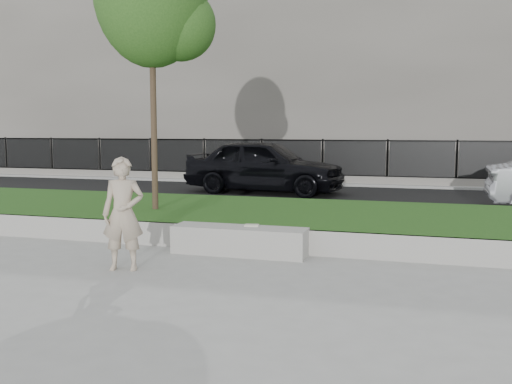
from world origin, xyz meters
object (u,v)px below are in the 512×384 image
(man, at_px, (123,214))
(book, at_px, (252,225))
(stone_bench, at_px, (240,241))
(car_dark, at_px, (265,166))

(man, xyz_separation_m, book, (1.40, 1.52, -0.34))
(book, bearing_deg, man, -143.52)
(man, distance_m, book, 2.10)
(stone_bench, xyz_separation_m, book, (0.16, 0.13, 0.23))
(stone_bench, bearing_deg, car_dark, 103.11)
(man, bearing_deg, book, 30.44)
(man, relative_size, book, 7.18)
(stone_bench, height_order, car_dark, car_dark)
(book, xyz_separation_m, car_dark, (-2.04, 7.95, 0.40))
(book, height_order, car_dark, car_dark)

